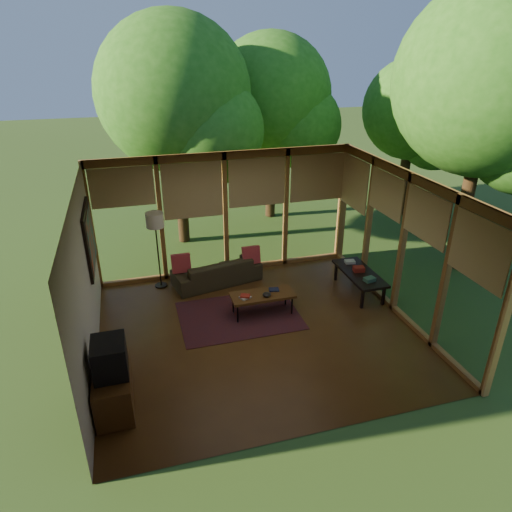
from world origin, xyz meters
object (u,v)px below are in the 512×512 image
object	(u,v)px
sofa	(217,271)
coffee_table	(263,296)
television	(110,358)
side_console	(359,274)
floor_lamp	(155,224)
media_cabinet	(113,390)

from	to	relation	value
sofa	coffee_table	size ratio (longest dim) A/B	1.55
sofa	television	world-z (taller)	television
television	side_console	bearing A→B (deg)	22.81
sofa	side_console	bearing A→B (deg)	144.53
floor_lamp	coffee_table	size ratio (longest dim) A/B	1.38
floor_lamp	side_console	xyz separation A→B (m)	(3.92, -1.37, -1.00)
television	sofa	bearing A→B (deg)	56.92
media_cabinet	coffee_table	world-z (taller)	media_cabinet
media_cabinet	side_console	bearing A→B (deg)	22.73
sofa	floor_lamp	world-z (taller)	floor_lamp
sofa	side_console	size ratio (longest dim) A/B	1.32
television	coffee_table	world-z (taller)	television
coffee_table	side_console	size ratio (longest dim) A/B	0.86
media_cabinet	floor_lamp	bearing A→B (deg)	74.38
media_cabinet	floor_lamp	world-z (taller)	floor_lamp
television	floor_lamp	world-z (taller)	floor_lamp
television	media_cabinet	bearing A→B (deg)	180.00
floor_lamp	coffee_table	bearing A→B (deg)	-42.79
side_console	coffee_table	bearing A→B (deg)	-173.15
television	coffee_table	bearing A→B (deg)	33.43
sofa	coffee_table	distance (m)	1.58
sofa	floor_lamp	bearing A→B (deg)	-19.56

